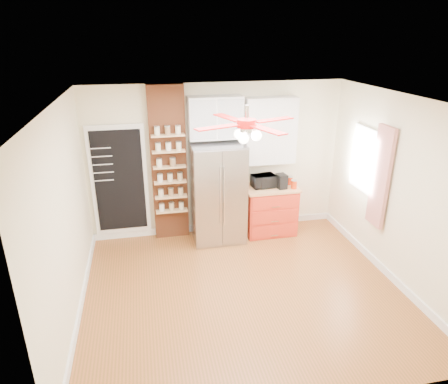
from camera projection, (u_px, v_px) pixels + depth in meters
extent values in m
plane|color=#984F26|center=(243.00, 290.00, 5.76)|extent=(4.50, 4.50, 0.00)
plane|color=white|center=(247.00, 101.00, 4.76)|extent=(4.50, 4.50, 0.00)
cube|color=beige|center=(217.00, 160.00, 7.08)|extent=(4.50, 0.02, 2.70)
cube|color=beige|center=(303.00, 295.00, 3.44)|extent=(4.50, 0.02, 2.70)
cube|color=beige|center=(65.00, 220.00, 4.83)|extent=(0.02, 4.00, 2.70)
cube|color=beige|center=(398.00, 192.00, 5.68)|extent=(0.02, 4.00, 2.70)
cube|color=white|center=(119.00, 181.00, 6.82)|extent=(0.95, 0.04, 1.95)
cube|color=black|center=(119.00, 181.00, 6.80)|extent=(0.82, 0.02, 1.78)
cube|color=brown|center=(169.00, 165.00, 6.84)|extent=(0.60, 0.16, 2.70)
cube|color=#A7A7AB|center=(218.00, 193.00, 6.91)|extent=(0.90, 0.70, 1.75)
cube|color=white|center=(215.00, 117.00, 6.61)|extent=(0.90, 0.35, 0.70)
cube|color=red|center=(269.00, 210.00, 7.30)|extent=(0.90, 0.60, 0.86)
cube|color=tan|center=(271.00, 188.00, 7.13)|extent=(0.94, 0.64, 0.04)
cube|color=white|center=(270.00, 131.00, 6.92)|extent=(0.90, 0.30, 1.15)
cube|color=white|center=(365.00, 160.00, 6.42)|extent=(0.04, 0.75, 1.05)
cube|color=red|center=(381.00, 177.00, 5.95)|extent=(0.06, 0.40, 1.55)
cylinder|color=silver|center=(247.00, 113.00, 4.81)|extent=(0.05, 0.05, 0.20)
cylinder|color=#B90D0B|center=(247.00, 123.00, 4.86)|extent=(0.24, 0.24, 0.10)
sphere|color=white|center=(246.00, 136.00, 4.92)|extent=(0.13, 0.13, 0.13)
imported|color=black|center=(263.00, 181.00, 7.06)|extent=(0.44, 0.32, 0.23)
cube|color=black|center=(282.00, 181.00, 7.01)|extent=(0.18, 0.22, 0.26)
cylinder|color=red|center=(294.00, 185.00, 7.01)|extent=(0.12, 0.12, 0.14)
cylinder|color=#AD2509|center=(289.00, 181.00, 7.22)|extent=(0.12, 0.12, 0.14)
cylinder|color=beige|center=(159.00, 163.00, 6.63)|extent=(0.12, 0.12, 0.13)
cylinder|color=olive|center=(173.00, 162.00, 6.67)|extent=(0.13, 0.13, 0.13)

